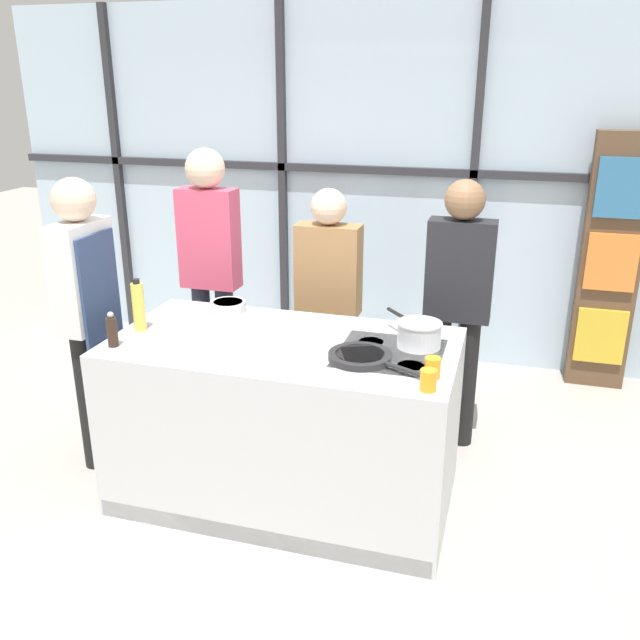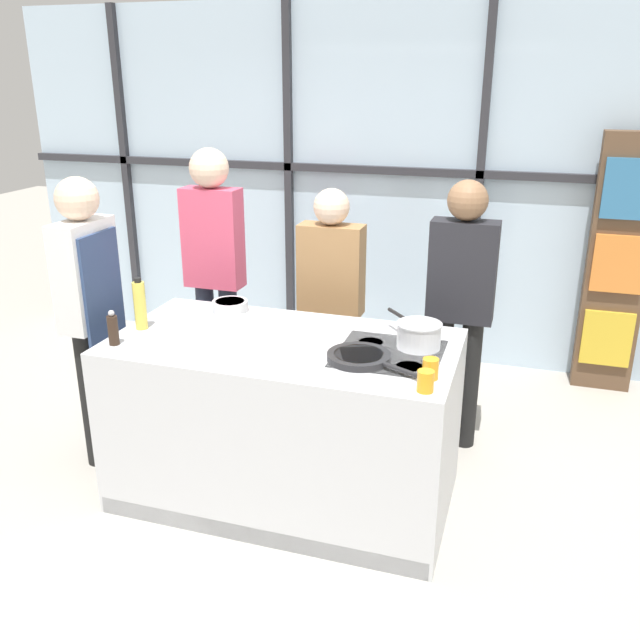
% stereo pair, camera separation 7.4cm
% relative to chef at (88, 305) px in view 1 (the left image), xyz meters
% --- Properties ---
extents(ground_plane, '(18.00, 18.00, 0.00)m').
position_rel_chef_xyz_m(ground_plane, '(1.21, -0.06, -1.00)').
color(ground_plane, '#ADA89E').
extents(back_window_wall, '(6.40, 0.10, 2.80)m').
position_rel_chef_xyz_m(back_window_wall, '(1.21, 2.19, 0.41)').
color(back_window_wall, silver).
rests_on(back_window_wall, ground_plane).
extents(bookshelf, '(0.41, 0.19, 1.89)m').
position_rel_chef_xyz_m(bookshelf, '(3.00, 2.01, -0.05)').
color(bookshelf, brown).
rests_on(bookshelf, ground_plane).
extents(demo_island, '(1.81, 0.95, 0.93)m').
position_rel_chef_xyz_m(demo_island, '(1.21, -0.06, -0.53)').
color(demo_island, silver).
rests_on(demo_island, ground_plane).
extents(chef, '(0.24, 0.40, 1.73)m').
position_rel_chef_xyz_m(chef, '(0.00, 0.00, 0.00)').
color(chef, black).
rests_on(chef, ground_plane).
extents(spectator_far_left, '(0.38, 0.25, 1.82)m').
position_rel_chef_xyz_m(spectator_far_left, '(0.40, 0.81, 0.08)').
color(spectator_far_left, '#232838').
rests_on(spectator_far_left, ground_plane).
extents(spectator_center_left, '(0.41, 0.22, 1.60)m').
position_rel_chef_xyz_m(spectator_center_left, '(1.21, 0.81, -0.08)').
color(spectator_center_left, '#47382D').
rests_on(spectator_center_left, ground_plane).
extents(spectator_center_right, '(0.39, 0.24, 1.69)m').
position_rel_chef_xyz_m(spectator_center_right, '(2.03, 0.81, -0.02)').
color(spectator_center_right, black).
rests_on(spectator_center_right, ground_plane).
extents(frying_pan, '(0.53, 0.35, 0.04)m').
position_rel_chef_xyz_m(frying_pan, '(1.66, -0.19, -0.04)').
color(frying_pan, '#232326').
rests_on(frying_pan, demo_island).
extents(saucepan, '(0.33, 0.36, 0.13)m').
position_rel_chef_xyz_m(saucepan, '(1.90, 0.07, 0.01)').
color(saucepan, silver).
rests_on(saucepan, demo_island).
extents(white_plate, '(0.26, 0.26, 0.01)m').
position_rel_chef_xyz_m(white_plate, '(0.83, 0.11, -0.06)').
color(white_plate, white).
rests_on(white_plate, demo_island).
extents(mixing_bowl, '(0.21, 0.21, 0.06)m').
position_rel_chef_xyz_m(mixing_bowl, '(0.75, 0.29, -0.03)').
color(mixing_bowl, silver).
rests_on(mixing_bowl, demo_island).
extents(oil_bottle, '(0.07, 0.07, 0.29)m').
position_rel_chef_xyz_m(oil_bottle, '(0.41, -0.12, 0.07)').
color(oil_bottle, '#E0CC4C').
rests_on(oil_bottle, demo_island).
extents(pepper_grinder, '(0.05, 0.05, 0.19)m').
position_rel_chef_xyz_m(pepper_grinder, '(0.40, -0.37, 0.02)').
color(pepper_grinder, '#332319').
rests_on(pepper_grinder, demo_island).
extents(juice_glass_near, '(0.08, 0.08, 0.10)m').
position_rel_chef_xyz_m(juice_glass_near, '(2.02, -0.43, -0.01)').
color(juice_glass_near, orange).
rests_on(juice_glass_near, demo_island).
extents(juice_glass_far, '(0.08, 0.08, 0.10)m').
position_rel_chef_xyz_m(juice_glass_far, '(2.02, -0.29, -0.01)').
color(juice_glass_far, orange).
rests_on(juice_glass_far, demo_island).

